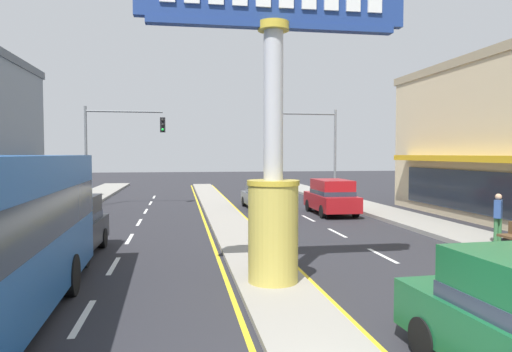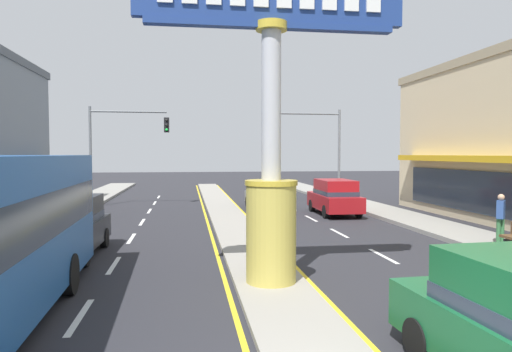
{
  "view_description": "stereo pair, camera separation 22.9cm",
  "coord_description": "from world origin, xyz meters",
  "px_view_note": "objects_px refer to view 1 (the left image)",
  "views": [
    {
      "loc": [
        -2.26,
        -4.87,
        3.3
      ],
      "look_at": [
        0.11,
        9.53,
        2.6
      ],
      "focal_mm": 32.68,
      "sensor_mm": 36.0,
      "label": 1
    },
    {
      "loc": [
        -2.03,
        -4.9,
        3.3
      ],
      "look_at": [
        0.11,
        9.53,
        2.6
      ],
      "focal_mm": 32.68,
      "sensor_mm": 36.0,
      "label": 2
    }
  ],
  "objects_px": {
    "pedestrian_near_kerb": "(498,215)",
    "sedan_far_left_oncoming": "(261,196)",
    "suv_near_left_lane": "(66,226)",
    "traffic_light_left_side": "(116,138)",
    "district_sign": "(273,127)",
    "suv_mid_left_lane": "(331,196)",
    "traffic_light_right_side": "(310,139)"
  },
  "relations": [
    {
      "from": "traffic_light_left_side",
      "to": "pedestrian_near_kerb",
      "type": "bearing_deg",
      "value": -45.93
    },
    {
      "from": "district_sign",
      "to": "suv_mid_left_lane",
      "type": "relative_size",
      "value": 1.69
    },
    {
      "from": "traffic_light_right_side",
      "to": "suv_near_left_lane",
      "type": "distance_m",
      "value": 18.72
    },
    {
      "from": "district_sign",
      "to": "traffic_light_left_side",
      "type": "relative_size",
      "value": 1.26
    },
    {
      "from": "suv_near_left_lane",
      "to": "sedan_far_left_oncoming",
      "type": "height_order",
      "value": "suv_near_left_lane"
    },
    {
      "from": "traffic_light_right_side",
      "to": "sedan_far_left_oncoming",
      "type": "xyz_separation_m",
      "value": [
        -3.58,
        -2.13,
        -3.46
      ]
    },
    {
      "from": "sedan_far_left_oncoming",
      "to": "pedestrian_near_kerb",
      "type": "height_order",
      "value": "pedestrian_near_kerb"
    },
    {
      "from": "suv_mid_left_lane",
      "to": "pedestrian_near_kerb",
      "type": "height_order",
      "value": "pedestrian_near_kerb"
    },
    {
      "from": "sedan_far_left_oncoming",
      "to": "traffic_light_left_side",
      "type": "bearing_deg",
      "value": 165.12
    },
    {
      "from": "traffic_light_left_side",
      "to": "suv_near_left_lane",
      "type": "distance_m",
      "value": 14.55
    },
    {
      "from": "traffic_light_left_side",
      "to": "suv_mid_left_lane",
      "type": "bearing_deg",
      "value": -24.84
    },
    {
      "from": "traffic_light_left_side",
      "to": "pedestrian_near_kerb",
      "type": "height_order",
      "value": "traffic_light_left_side"
    },
    {
      "from": "district_sign",
      "to": "sedan_far_left_oncoming",
      "type": "bearing_deg",
      "value": 81.07
    },
    {
      "from": "district_sign",
      "to": "pedestrian_near_kerb",
      "type": "distance_m",
      "value": 9.64
    },
    {
      "from": "traffic_light_left_side",
      "to": "pedestrian_near_kerb",
      "type": "relative_size",
      "value": 3.56
    },
    {
      "from": "suv_mid_left_lane",
      "to": "sedan_far_left_oncoming",
      "type": "xyz_separation_m",
      "value": [
        -3.3,
        3.24,
        -0.2
      ]
    },
    {
      "from": "suv_near_left_lane",
      "to": "pedestrian_near_kerb",
      "type": "xyz_separation_m",
      "value": [
        14.47,
        -1.07,
        0.18
      ]
    },
    {
      "from": "traffic_light_left_side",
      "to": "traffic_light_right_side",
      "type": "distance_m",
      "value": 12.27
    },
    {
      "from": "suv_near_left_lane",
      "to": "traffic_light_left_side",
      "type": "bearing_deg",
      "value": 91.16
    },
    {
      "from": "traffic_light_left_side",
      "to": "suv_mid_left_lane",
      "type": "distance_m",
      "value": 13.61
    },
    {
      "from": "suv_near_left_lane",
      "to": "sedan_far_left_oncoming",
      "type": "relative_size",
      "value": 1.07
    },
    {
      "from": "traffic_light_left_side",
      "to": "suv_mid_left_lane",
      "type": "relative_size",
      "value": 1.34
    },
    {
      "from": "suv_mid_left_lane",
      "to": "pedestrian_near_kerb",
      "type": "relative_size",
      "value": 2.66
    },
    {
      "from": "traffic_light_right_side",
      "to": "suv_mid_left_lane",
      "type": "height_order",
      "value": "traffic_light_right_side"
    },
    {
      "from": "traffic_light_left_side",
      "to": "suv_mid_left_lane",
      "type": "xyz_separation_m",
      "value": [
        11.99,
        -5.55,
        -3.26
      ]
    },
    {
      "from": "district_sign",
      "to": "pedestrian_near_kerb",
      "type": "height_order",
      "value": "district_sign"
    },
    {
      "from": "pedestrian_near_kerb",
      "to": "sedan_far_left_oncoming",
      "type": "bearing_deg",
      "value": 115.12
    },
    {
      "from": "suv_mid_left_lane",
      "to": "traffic_light_left_side",
      "type": "bearing_deg",
      "value": 155.16
    },
    {
      "from": "traffic_light_right_side",
      "to": "pedestrian_near_kerb",
      "type": "relative_size",
      "value": 3.56
    },
    {
      "from": "traffic_light_right_side",
      "to": "pedestrian_near_kerb",
      "type": "xyz_separation_m",
      "value": [
        2.48,
        -15.07,
        -3.08
      ]
    },
    {
      "from": "suv_mid_left_lane",
      "to": "pedestrian_near_kerb",
      "type": "xyz_separation_m",
      "value": [
        2.77,
        -9.69,
        0.18
      ]
    },
    {
      "from": "traffic_light_right_side",
      "to": "pedestrian_near_kerb",
      "type": "bearing_deg",
      "value": -80.65
    }
  ]
}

